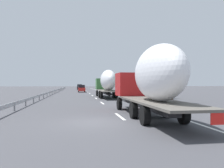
{
  "coord_description": "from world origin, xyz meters",
  "views": [
    {
      "loc": [
        -13.02,
        1.08,
        2.21
      ],
      "look_at": [
        16.98,
        -3.61,
        2.15
      ],
      "focal_mm": 36.53,
      "sensor_mm": 36.0,
      "label": 1
    }
  ],
  "objects": [
    {
      "name": "lane_stripe_8",
      "position": [
        69.78,
        -1.8,
        0.0
      ],
      "size": [
        3.2,
        0.2,
        0.01
      ],
      "primitive_type": "cube",
      "color": "white",
      "rests_on": "ground_plane"
    },
    {
      "name": "truck_lead",
      "position": [
        21.99,
        -3.6,
        2.42
      ],
      "size": [
        13.33,
        2.55,
        4.25
      ],
      "color": "#387038",
      "rests_on": "ground_plane"
    },
    {
      "name": "lane_stripe_6",
      "position": [
        57.51,
        -1.8,
        0.0
      ],
      "size": [
        3.2,
        0.2,
        0.01
      ],
      "primitive_type": "cube",
      "color": "white",
      "rests_on": "ground_plane"
    },
    {
      "name": "guardrail_median",
      "position": [
        43.0,
        6.0,
        0.58
      ],
      "size": [
        94.0,
        0.1,
        0.76
      ],
      "color": "#9EA0A5",
      "rests_on": "ground_plane"
    },
    {
      "name": "ground_plane",
      "position": [
        40.0,
        0.0,
        0.0
      ],
      "size": [
        260.0,
        260.0,
        0.0
      ],
      "primitive_type": "plane",
      "color": "#424247"
    },
    {
      "name": "lane_stripe_2",
      "position": [
        20.91,
        -1.8,
        0.0
      ],
      "size": [
        3.2,
        0.2,
        0.01
      ],
      "primitive_type": "cube",
      "color": "white",
      "rests_on": "ground_plane"
    },
    {
      "name": "lane_stripe_1",
      "position": [
        12.64,
        -1.8,
        0.0
      ],
      "size": [
        3.2,
        0.2,
        0.01
      ],
      "primitive_type": "cube",
      "color": "white",
      "rests_on": "ground_plane"
    },
    {
      "name": "truck_trailing",
      "position": [
        0.92,
        -3.6,
        2.49
      ],
      "size": [
        13.46,
        2.55,
        4.46
      ],
      "color": "#B21919",
      "rests_on": "ground_plane"
    },
    {
      "name": "lane_stripe_4",
      "position": [
        37.64,
        -1.8,
        0.0
      ],
      "size": [
        3.2,
        0.2,
        0.01
      ],
      "primitive_type": "cube",
      "color": "white",
      "rests_on": "ground_plane"
    },
    {
      "name": "tree_4",
      "position": [
        19.51,
        -10.7,
        4.5
      ],
      "size": [
        2.95,
        2.95,
        7.49
      ],
      "color": "#472D19",
      "rests_on": "ground_plane"
    },
    {
      "name": "tree_1",
      "position": [
        22.65,
        -9.66,
        4.15
      ],
      "size": [
        3.78,
        3.78,
        6.72
      ],
      "color": "#472D19",
      "rests_on": "ground_plane"
    },
    {
      "name": "tree_0",
      "position": [
        11.82,
        -9.78,
        3.96
      ],
      "size": [
        2.53,
        2.53,
        6.56
      ],
      "color": "#472D19",
      "rests_on": "ground_plane"
    },
    {
      "name": "car_red_compact",
      "position": [
        45.82,
        -0.22,
        0.95
      ],
      "size": [
        4.6,
        1.8,
        1.88
      ],
      "color": "red",
      "rests_on": "ground_plane"
    },
    {
      "name": "tree_3",
      "position": [
        56.16,
        -9.68,
        3.18
      ],
      "size": [
        2.48,
        2.48,
        5.05
      ],
      "color": "#472D19",
      "rests_on": "ground_plane"
    },
    {
      "name": "lane_stripe_3",
      "position": [
        28.63,
        -1.8,
        0.0
      ],
      "size": [
        3.2,
        0.2,
        0.01
      ],
      "primitive_type": "cube",
      "color": "white",
      "rests_on": "ground_plane"
    },
    {
      "name": "edge_line_right",
      "position": [
        45.0,
        -5.5,
        0.0
      ],
      "size": [
        110.0,
        0.2,
        0.01
      ],
      "primitive_type": "cube",
      "color": "white",
      "rests_on": "ground_plane"
    },
    {
      "name": "lane_stripe_0",
      "position": [
        2.0,
        -1.8,
        0.0
      ],
      "size": [
        3.2,
        0.2,
        0.01
      ],
      "primitive_type": "cube",
      "color": "white",
      "rests_on": "ground_plane"
    },
    {
      "name": "lane_stripe_5",
      "position": [
        45.65,
        -1.8,
        0.0
      ],
      "size": [
        3.2,
        0.2,
        0.01
      ],
      "primitive_type": "cube",
      "color": "white",
      "rests_on": "ground_plane"
    },
    {
      "name": "car_black_suv",
      "position": [
        67.43,
        0.01,
        0.97
      ],
      "size": [
        4.56,
        1.81,
        1.96
      ],
      "color": "black",
      "rests_on": "ground_plane"
    },
    {
      "name": "road_sign",
      "position": [
        46.46,
        -6.7,
        2.19
      ],
      "size": [
        0.1,
        0.9,
        3.16
      ],
      "color": "gray",
      "rests_on": "ground_plane"
    },
    {
      "name": "tree_2",
      "position": [
        18.66,
        -9.79,
        4.41
      ],
      "size": [
        3.34,
        3.34,
        7.12
      ],
      "color": "#472D19",
      "rests_on": "ground_plane"
    },
    {
      "name": "lane_stripe_7",
      "position": [
        65.27,
        -1.8,
        0.0
      ],
      "size": [
        3.2,
        0.2,
        0.01
      ],
      "primitive_type": "cube",
      "color": "white",
      "rests_on": "ground_plane"
    }
  ]
}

